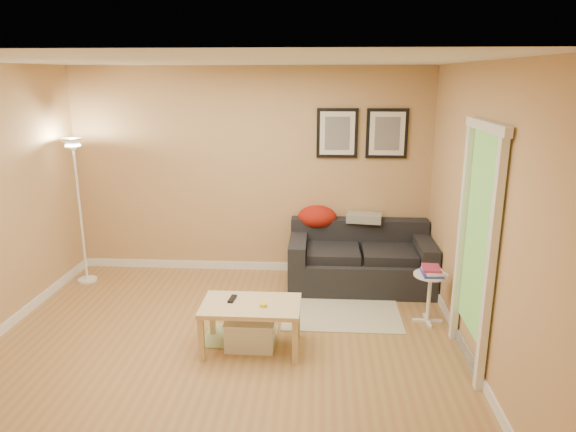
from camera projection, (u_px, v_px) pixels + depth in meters
The scene contains 22 objects.
floor at pixel (225, 344), 4.95m from camera, with size 4.50×4.50×0.00m, color #9D7743.
ceiling at pixel (215, 60), 4.27m from camera, with size 4.50×4.50×0.00m, color white.
wall_back at pixel (250, 172), 6.54m from camera, with size 4.50×4.50×0.00m, color tan.
wall_front at pixel (147, 312), 2.69m from camera, with size 4.50×4.50×0.00m, color tan.
wall_right at pixel (478, 217), 4.48m from camera, with size 4.00×4.00×0.00m, color tan.
baseboard_back at pixel (252, 266), 6.86m from camera, with size 4.50×0.02×0.10m, color white.
baseboard_right at pixel (464, 347), 4.80m from camera, with size 0.02×4.00×0.10m, color white.
sofa at pixel (360, 256), 6.24m from camera, with size 1.70×0.90×0.75m, color black, non-canonical shape.
red_throw at pixel (317, 217), 6.49m from camera, with size 0.48×0.36×0.28m, color #A7250F, non-canonical shape.
plaid_throw at pixel (364, 218), 6.42m from camera, with size 0.42×0.26×0.10m, color #CDC277, non-canonical shape.
framed_print_left at pixel (337, 133), 6.32m from camera, with size 0.50×0.04×0.60m, color black, non-canonical shape.
framed_print_right at pixel (387, 133), 6.28m from camera, with size 0.50×0.04×0.60m, color black, non-canonical shape.
area_rug at pixel (341, 314), 5.58m from camera, with size 1.25×0.85×0.01m, color beige.
green_runner at pixel (241, 336), 5.10m from camera, with size 0.70×0.50×0.01m, color #668C4C.
coffee_table at pixel (251, 326), 4.83m from camera, with size 0.91×0.55×0.45m, color #D8BE84, non-canonical shape.
remote_control at pixel (232, 299), 4.85m from camera, with size 0.05×0.16×0.02m, color black.
tape_roll at pixel (263, 305), 4.71m from camera, with size 0.07×0.07×0.03m, color yellow.
storage_bin at pixel (250, 333), 4.88m from camera, with size 0.47×0.34×0.29m, color white, non-canonical shape.
side_table at pixel (429, 298), 5.35m from camera, with size 0.35×0.35×0.53m, color white, non-canonical shape.
book_stack at pixel (432, 271), 5.26m from camera, with size 0.19×0.26×0.08m, color #323398, non-canonical shape.
floor_lamp at pixel (80, 216), 6.26m from camera, with size 0.23×0.23×1.79m, color white, non-canonical shape.
doorway at pixel (474, 253), 4.41m from camera, with size 0.12×1.01×2.13m, color white, non-canonical shape.
Camera 1 is at (0.88, -4.41, 2.48)m, focal length 32.41 mm.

